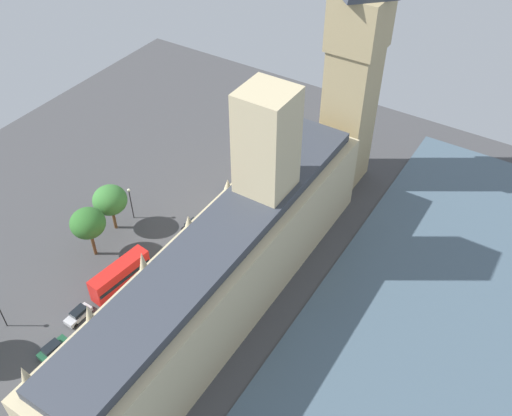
# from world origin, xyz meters

# --- Properties ---
(ground_plane) EXTENTS (135.47, 135.47, 0.00)m
(ground_plane) POSITION_xyz_m (0.00, 0.00, 0.00)
(ground_plane) COLOR #424244
(river_thames) EXTENTS (38.85, 121.92, 0.25)m
(river_thames) POSITION_xyz_m (-32.09, 0.00, 0.12)
(river_thames) COLOR #475B6B
(river_thames) RESTS_ON ground
(parliament_building) EXTENTS (12.31, 65.47, 32.03)m
(parliament_building) POSITION_xyz_m (-1.99, -1.49, 8.73)
(parliament_building) COLOR #CCBA8E
(parliament_building) RESTS_ON ground
(clock_tower) EXTENTS (8.88, 8.88, 53.66)m
(clock_tower) POSITION_xyz_m (-2.84, -39.29, 27.73)
(clock_tower) COLOR tan
(clock_tower) RESTS_ON ground
(car_blue_near_tower) EXTENTS (2.08, 4.47, 1.74)m
(car_blue_near_tower) POSITION_xyz_m (12.24, -23.45, 0.89)
(car_blue_near_tower) COLOR navy
(car_blue_near_tower) RESTS_ON ground
(car_black_by_river_gate) EXTENTS (2.25, 4.43, 1.74)m
(car_black_by_river_gate) POSITION_xyz_m (12.62, -11.13, 0.89)
(car_black_by_river_gate) COLOR black
(car_black_by_river_gate) RESTS_ON ground
(double_decker_bus_trailing) EXTENTS (3.69, 10.72, 4.75)m
(double_decker_bus_trailing) POSITION_xyz_m (14.08, 5.69, 2.63)
(double_decker_bus_trailing) COLOR red
(double_decker_bus_trailing) RESTS_ON ground
(car_silver_under_trees) EXTENTS (1.94, 4.38, 1.74)m
(car_silver_under_trees) POSITION_xyz_m (15.39, 13.93, 0.89)
(car_silver_under_trees) COLOR #B7B7BC
(car_silver_under_trees) RESTS_ON ground
(car_dark_green_corner) EXTENTS (2.27, 4.77, 1.74)m
(car_dark_green_corner) POSITION_xyz_m (13.98, 20.29, 0.89)
(car_dark_green_corner) COLOR #19472D
(car_dark_green_corner) RESTS_ON ground
(pedestrian_opposite_hall) EXTENTS (0.58, 0.48, 1.58)m
(pedestrian_opposite_hall) POSITION_xyz_m (6.17, -11.85, 0.71)
(pedestrian_opposite_hall) COLOR black
(pedestrian_opposite_hall) RESTS_ON ground
(pedestrian_far_end) EXTENTS (0.52, 0.61, 1.50)m
(pedestrian_far_end) POSITION_xyz_m (6.00, -7.90, 0.67)
(pedestrian_far_end) COLOR #336B60
(pedestrian_far_end) RESTS_ON ground
(plane_tree_leading) EXTENTS (5.93, 5.93, 9.01)m
(plane_tree_leading) POSITION_xyz_m (24.49, -4.03, 6.45)
(plane_tree_leading) COLOR brown
(plane_tree_leading) RESTS_ON ground
(plane_tree_slot_10) EXTENTS (5.80, 5.80, 9.58)m
(plane_tree_slot_10) POSITION_xyz_m (22.92, 2.65, 7.07)
(plane_tree_slot_10) COLOR brown
(plane_tree_slot_10) RESTS_ON ground
(street_lamp_slot_11) EXTENTS (0.56, 0.56, 6.79)m
(street_lamp_slot_11) POSITION_xyz_m (23.52, -7.72, 4.69)
(street_lamp_slot_11) COLOR black
(street_lamp_slot_11) RESTS_ON ground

